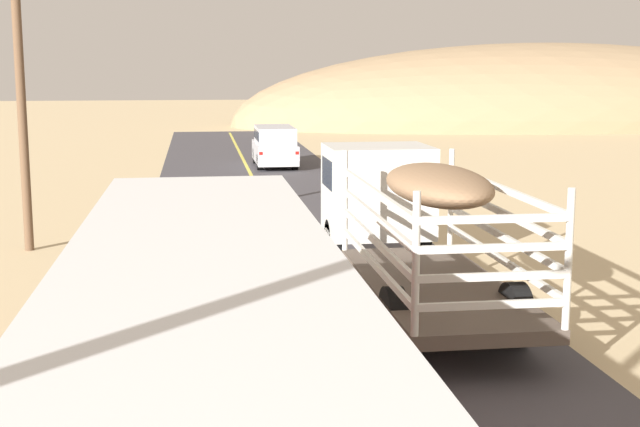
# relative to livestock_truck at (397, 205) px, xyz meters

# --- Properties ---
(livestock_truck) EXTENTS (2.53, 9.70, 3.02)m
(livestock_truck) POSITION_rel_livestock_truck_xyz_m (0.00, 0.00, 0.00)
(livestock_truck) COLOR silver
(livestock_truck) RESTS_ON road_surface
(bus) EXTENTS (2.54, 10.00, 3.21)m
(bus) POSITION_rel_livestock_truck_xyz_m (-4.34, -10.68, -0.04)
(bus) COLOR red
(bus) RESTS_ON road_surface
(car_far) EXTENTS (1.90, 4.62, 1.93)m
(car_far) POSITION_rel_livestock_truck_xyz_m (-0.66, 23.29, -0.70)
(car_far) COLOR silver
(car_far) RESTS_ON road_surface
(power_pole_mid) EXTENTS (2.20, 0.24, 7.86)m
(power_pole_mid) POSITION_rel_livestock_truck_xyz_m (-8.83, 4.94, 2.43)
(power_pole_mid) COLOR brown
(power_pole_mid) RESTS_ON ground
(distant_hill) EXTENTS (52.45, 22.20, 13.31)m
(distant_hill) POSITION_rel_livestock_truck_xyz_m (24.49, 51.30, -1.79)
(distant_hill) COLOR #997C5A
(distant_hill) RESTS_ON ground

